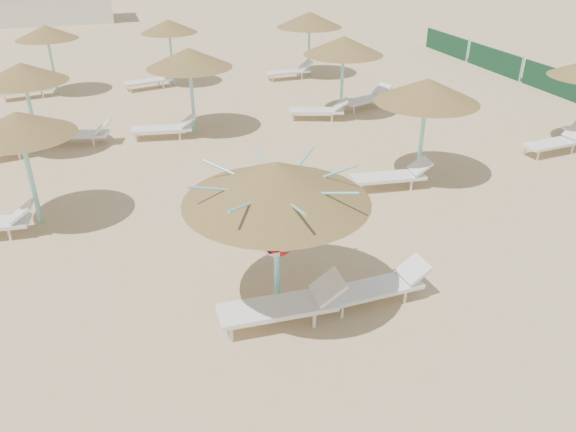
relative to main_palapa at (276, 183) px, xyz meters
name	(u,v)px	position (x,y,z in m)	size (l,w,h in m)	color
ground	(305,303)	(0.50, -0.12, -2.44)	(120.00, 120.00, 0.00)	tan
main_palapa	(276,183)	(0.00, 0.00, 0.00)	(3.13, 3.13, 2.81)	#7DD7D9
lounger_main_a	(286,304)	(-0.01, -0.52, -2.06)	(2.21, 0.74, 0.79)	white
lounger_main_b	(381,285)	(1.83, -0.45, -2.11)	(1.93, 0.66, 0.69)	white
palapa_field	(249,54)	(2.12, 10.21, -0.15)	(20.02, 14.28, 2.71)	#7DD7D9
windbreak_fence	(557,82)	(14.50, 9.84, -1.94)	(0.08, 19.84, 1.10)	#1B512E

